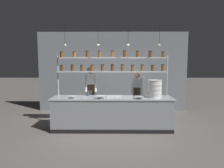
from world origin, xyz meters
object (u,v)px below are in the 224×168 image
Objects in this scene: chef_center at (137,93)px; serving_cup_front at (88,94)px; prep_bowl_near_left at (139,98)px; prep_bowl_center_front at (73,97)px; container_stack at (155,89)px; prep_bowl_center_back at (101,97)px; cutting_board at (114,96)px; chef_left at (91,90)px; spice_shelf_unit at (113,66)px.

serving_cup_front is (-1.49, -0.56, 0.06)m from chef_center.
prep_bowl_near_left reaches higher than prep_bowl_center_front.
prep_bowl_center_back is at bearing -172.56° from container_stack.
cutting_board is 0.77m from serving_cup_front.
chef_left reaches higher than chef_center.
serving_cup_front is (-0.40, 0.47, 0.01)m from prep_bowl_center_back.
prep_bowl_center_front is 0.77m from prep_bowl_center_back.
chef_center is 2.09m from prep_bowl_center_front.
chef_left reaches higher than prep_bowl_center_front.
cutting_board is at bearing 11.08° from prep_bowl_center_front.
chef_center is at bearing 20.47° from serving_cup_front.
chef_left is at bearing 113.40° from prep_bowl_center_back.
chef_center is at bearing 86.95° from prep_bowl_near_left.
prep_bowl_near_left is 0.88× the size of prep_bowl_center_back.
spice_shelf_unit is at bearing -141.13° from chef_center.
chef_center is at bearing 27.39° from prep_bowl_center_front.
serving_cup_front is at bearing 166.02° from cutting_board.
container_stack is at bearing -4.69° from cutting_board.
container_stack is 0.54m from prep_bowl_near_left.
chef_left reaches higher than serving_cup_front.
cutting_board is at bearing -83.42° from spice_shelf_unit.
chef_center is 5.71× the size of prep_bowl_center_back.
chef_left is 0.90m from cutting_board.
spice_shelf_unit is 11.60× the size of prep_bowl_center_back.
spice_shelf_unit reaches higher than prep_bowl_near_left.
chef_center is 0.96m from container_stack.
serving_cup_front is at bearing 130.39° from prep_bowl_center_back.
cutting_board is at bearing 175.31° from container_stack.
chef_left is 0.91m from prep_bowl_center_back.
prep_bowl_center_back is (0.36, -0.83, -0.07)m from chef_left.
container_stack is at bearing 3.20° from prep_bowl_center_front.
prep_bowl_center_front is 0.76× the size of prep_bowl_center_back.
prep_bowl_center_front is at bearing -168.92° from cutting_board.
container_stack is at bearing -17.70° from spice_shelf_unit.
chef_center reaches higher than prep_bowl_near_left.
chef_center is 1.05m from prep_bowl_near_left.
spice_shelf_unit is at bearing 60.83° from prep_bowl_center_back.
prep_bowl_center_front is (-1.08, -0.50, -0.84)m from spice_shelf_unit.
spice_shelf_unit is 1.26m from chef_center.
chef_left is (-0.67, 0.27, -0.76)m from spice_shelf_unit.
prep_bowl_center_front is (-1.11, -0.22, 0.02)m from cutting_board.
spice_shelf_unit is at bearing 7.31° from serving_cup_front.
cutting_board is (0.03, -0.28, -0.85)m from spice_shelf_unit.
spice_shelf_unit is 1.84× the size of chef_left.
chef_left is 17.43× the size of serving_cup_front.
chef_center reaches higher than cutting_board.
container_stack reaches higher than serving_cup_front.
chef_left is 3.63× the size of container_stack.
prep_bowl_near_left is (-0.06, -1.05, 0.04)m from chef_center.
spice_shelf_unit is 2.03× the size of chef_center.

